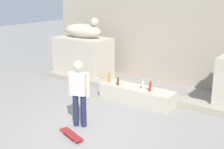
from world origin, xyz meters
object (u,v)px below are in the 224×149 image
(skater, at_px, (79,91))
(bottle_orange, at_px, (109,77))
(bottle_red, at_px, (150,87))
(bottle_clear, at_px, (143,85))
(bottle_brown, at_px, (118,81))
(statue_reclining_left, at_px, (83,30))
(skateboard, at_px, (71,134))

(skater, bearing_deg, bottle_orange, 87.38)
(bottle_red, distance_m, bottle_clear, 0.27)
(bottle_red, bearing_deg, skater, -109.02)
(bottle_clear, bearing_deg, bottle_brown, -170.27)
(statue_reclining_left, distance_m, bottle_brown, 3.08)
(skateboard, xyz_separation_m, bottle_orange, (-0.97, 2.83, 0.52))
(skater, relative_size, bottle_orange, 5.06)
(bottle_red, distance_m, bottle_brown, 1.07)
(bottle_red, xyz_separation_m, bottle_orange, (-1.50, 0.06, 0.00))
(statue_reclining_left, height_order, bottle_orange, statue_reclining_left)
(skateboard, distance_m, bottle_red, 2.87)
(bottle_brown, bearing_deg, skater, -81.84)
(bottle_brown, bearing_deg, bottle_orange, 161.05)
(bottle_orange, bearing_deg, bottle_clear, -0.69)
(statue_reclining_left, xyz_separation_m, bottle_clear, (3.29, -1.18, -1.24))
(skater, height_order, skateboard, skater)
(bottle_brown, bearing_deg, skateboard, -78.77)
(statue_reclining_left, relative_size, bottle_brown, 5.46)
(bottle_orange, bearing_deg, skater, -71.76)
(statue_reclining_left, bearing_deg, bottle_orange, -35.22)
(bottle_clear, bearing_deg, statue_reclining_left, 160.29)
(bottle_red, bearing_deg, skateboard, -100.85)
(skater, distance_m, bottle_brown, 2.16)
(skater, distance_m, bottle_clear, 2.33)
(statue_reclining_left, bearing_deg, bottle_clear, -25.35)
(bottle_brown, bearing_deg, bottle_clear, 9.73)
(statue_reclining_left, distance_m, bottle_clear, 3.71)
(statue_reclining_left, xyz_separation_m, skater, (2.80, -3.43, -0.88))
(skater, distance_m, bottle_red, 2.35)
(bottle_red, xyz_separation_m, bottle_brown, (-1.06, -0.09, -0.01))
(statue_reclining_left, relative_size, bottle_red, 5.05)
(skateboard, distance_m, bottle_orange, 3.04)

